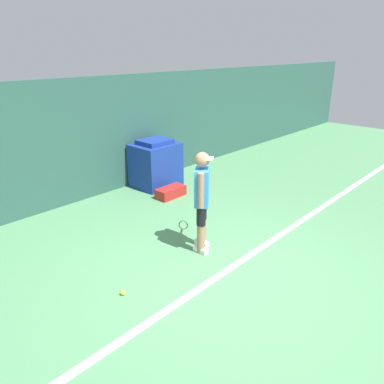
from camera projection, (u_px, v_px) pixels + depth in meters
ground_plane at (228, 275)px, 5.19m from camera, size 24.00×24.00×0.00m
back_wall at (68, 143)px, 7.26m from camera, size 24.00×0.10×2.44m
court_baseline at (223, 273)px, 5.24m from camera, size 21.60×0.10×0.01m
tennis_player at (202, 197)px, 5.59m from camera, size 0.80×0.64×1.56m
tennis_ball at (123, 293)px, 4.77m from camera, size 0.07×0.07×0.07m
covered_chair at (156, 164)px, 8.42m from camera, size 0.97×0.81×1.07m
equipment_bag at (171, 192)px, 7.90m from camera, size 0.65×0.31×0.21m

